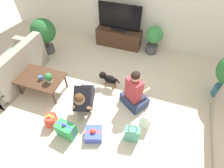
# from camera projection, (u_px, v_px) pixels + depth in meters

# --- Properties ---
(ground_plane) EXTENTS (16.00, 16.00, 0.00)m
(ground_plane) POSITION_uv_depth(u_px,v_px,m) (108.00, 110.00, 3.74)
(ground_plane) COLOR beige
(sofa_left) EXTENTS (0.83, 1.74, 0.88)m
(sofa_left) POSITION_uv_depth(u_px,v_px,m) (13.00, 70.00, 4.13)
(sofa_left) COLOR gray
(sofa_left) RESTS_ON ground_plane
(coffee_table) EXTENTS (1.01, 0.64, 0.43)m
(coffee_table) POSITION_uv_depth(u_px,v_px,m) (40.00, 79.00, 3.83)
(coffee_table) COLOR #472D1E
(coffee_table) RESTS_ON ground_plane
(tv_console) EXTENTS (1.30, 0.42, 0.50)m
(tv_console) POSITION_uv_depth(u_px,v_px,m) (119.00, 38.00, 5.15)
(tv_console) COLOR #472D1E
(tv_console) RESTS_ON ground_plane
(tv) EXTENTS (1.18, 0.20, 0.75)m
(tv) POSITION_uv_depth(u_px,v_px,m) (119.00, 19.00, 4.71)
(tv) COLOR black
(tv) RESTS_ON tv_console
(potted_plant_corner_left) EXTENTS (0.64, 0.64, 0.99)m
(potted_plant_corner_left) POSITION_uv_depth(u_px,v_px,m) (44.00, 32.00, 4.64)
(potted_plant_corner_left) COLOR #4C4C51
(potted_plant_corner_left) RESTS_ON ground_plane
(potted_plant_back_right) EXTENTS (0.45, 0.45, 0.80)m
(potted_plant_back_right) POSITION_uv_depth(u_px,v_px,m) (154.00, 38.00, 4.74)
(potted_plant_back_right) COLOR #4C4C51
(potted_plant_back_right) RESTS_ON ground_plane
(person_kneeling) EXTENTS (0.50, 0.81, 0.78)m
(person_kneeling) POSITION_uv_depth(u_px,v_px,m) (84.00, 98.00, 3.53)
(person_kneeling) COLOR #23232D
(person_kneeling) RESTS_ON ground_plane
(person_sitting) EXTENTS (0.66, 0.63, 0.98)m
(person_sitting) POSITION_uv_depth(u_px,v_px,m) (134.00, 93.00, 3.59)
(person_sitting) COLOR #283351
(person_sitting) RESTS_ON ground_plane
(dog) EXTENTS (0.54, 0.22, 0.38)m
(dog) POSITION_uv_depth(u_px,v_px,m) (108.00, 79.00, 4.02)
(dog) COLOR black
(dog) RESTS_ON ground_plane
(gift_box_a) EXTENTS (0.37, 0.25, 0.40)m
(gift_box_a) POSITION_uv_depth(u_px,v_px,m) (66.00, 130.00, 3.25)
(gift_box_a) COLOR #2D934C
(gift_box_a) RESTS_ON ground_plane
(gift_box_b) EXTENTS (0.39, 0.38, 0.25)m
(gift_box_b) POSITION_uv_depth(u_px,v_px,m) (94.00, 134.00, 3.27)
(gift_box_b) COLOR #3D51BC
(gift_box_b) RESTS_ON ground_plane
(gift_box_c) EXTENTS (0.23, 0.26, 0.33)m
(gift_box_c) POSITION_uv_depth(u_px,v_px,m) (51.00, 120.00, 3.42)
(gift_box_c) COLOR red
(gift_box_c) RESTS_ON ground_plane
(gift_bag_a) EXTENTS (0.28, 0.19, 0.39)m
(gift_bag_a) POSITION_uv_depth(u_px,v_px,m) (132.00, 134.00, 3.18)
(gift_bag_a) COLOR #4CA384
(gift_bag_a) RESTS_ON ground_plane
(gift_bag_b) EXTENTS (0.23, 0.16, 0.35)m
(gift_bag_b) POSITION_uv_depth(u_px,v_px,m) (146.00, 121.00, 3.37)
(gift_bag_b) COLOR white
(gift_bag_b) RESTS_ON ground_plane
(mug) EXTENTS (0.12, 0.08, 0.09)m
(mug) POSITION_uv_depth(u_px,v_px,m) (41.00, 78.00, 3.73)
(mug) COLOR #386BAD
(mug) RESTS_ON coffee_table
(tabletop_plant) EXTENTS (0.17, 0.17, 0.22)m
(tabletop_plant) POSITION_uv_depth(u_px,v_px,m) (48.00, 77.00, 3.63)
(tabletop_plant) COLOR beige
(tabletop_plant) RESTS_ON coffee_table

